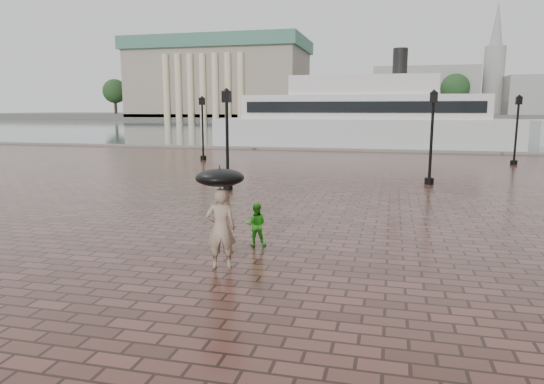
{
  "coord_description": "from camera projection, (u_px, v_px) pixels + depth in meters",
  "views": [
    {
      "loc": [
        1.15,
        -10.59,
        3.63
      ],
      "look_at": [
        -1.96,
        1.98,
        1.4
      ],
      "focal_mm": 32.0,
      "sensor_mm": 36.0,
      "label": 1
    }
  ],
  "objects": [
    {
      "name": "ground",
      "position": [
        335.0,
        270.0,
        11.02
      ],
      "size": [
        300.0,
        300.0,
        0.0
      ],
      "primitive_type": "plane",
      "color": "#39211A",
      "rests_on": "ground"
    },
    {
      "name": "ferry_near",
      "position": [
        362.0,
        118.0,
        46.38
      ],
      "size": [
        28.02,
        7.36,
        9.14
      ],
      "rotation": [
        0.0,
        0.0,
        0.02
      ],
      "color": "silver",
      "rests_on": "ground"
    },
    {
      "name": "street_lamps",
      "position": [
        345.0,
        132.0,
        27.73
      ],
      "size": [
        21.44,
        14.44,
        4.4
      ],
      "color": "black",
      "rests_on": "ground"
    },
    {
      "name": "museum",
      "position": [
        220.0,
        77.0,
        160.02
      ],
      "size": [
        57.0,
        32.5,
        26.0
      ],
      "color": "gray",
      "rests_on": "ground"
    },
    {
      "name": "far_shore",
      "position": [
        389.0,
        117.0,
        163.94
      ],
      "size": [
        300.0,
        60.0,
        2.0
      ],
      "primitive_type": "cube",
      "color": "#4C4C47",
      "rests_on": "ground"
    },
    {
      "name": "quay_edge",
      "position": [
        378.0,
        152.0,
        41.64
      ],
      "size": [
        80.0,
        0.6,
        0.3
      ],
      "primitive_type": "cube",
      "color": "slate",
      "rests_on": "ground"
    },
    {
      "name": "far_trees",
      "position": [
        390.0,
        89.0,
        141.47
      ],
      "size": [
        188.0,
        8.0,
        13.5
      ],
      "color": "#2D2119",
      "rests_on": "ground"
    },
    {
      "name": "umbrella",
      "position": [
        220.0,
        178.0,
        10.84
      ],
      "size": [
        1.1,
        1.1,
        1.19
      ],
      "color": "black",
      "rests_on": "ground"
    },
    {
      "name": "harbour_water",
      "position": [
        387.0,
        127.0,
        99.05
      ],
      "size": [
        240.0,
        240.0,
        0.0
      ],
      "primitive_type": "plane",
      "color": "#495458",
      "rests_on": "ground"
    },
    {
      "name": "child_pedestrian",
      "position": [
        256.0,
        225.0,
        12.92
      ],
      "size": [
        0.63,
        0.53,
        1.16
      ],
      "primitive_type": "imported",
      "rotation": [
        0.0,
        0.0,
        3.33
      ],
      "color": "green",
      "rests_on": "ground"
    },
    {
      "name": "adult_pedestrian",
      "position": [
        221.0,
        229.0,
        11.04
      ],
      "size": [
        0.78,
        0.63,
        1.86
      ],
      "primitive_type": "imported",
      "rotation": [
        0.0,
        0.0,
        3.45
      ],
      "color": "tan",
      "rests_on": "ground"
    }
  ]
}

